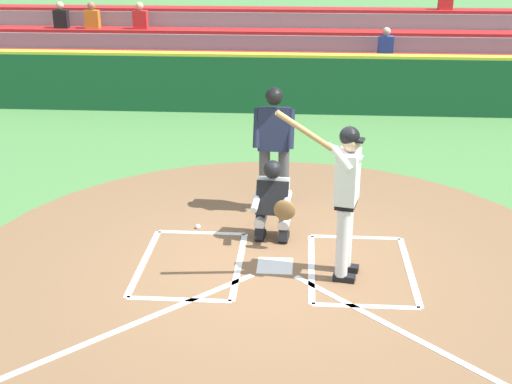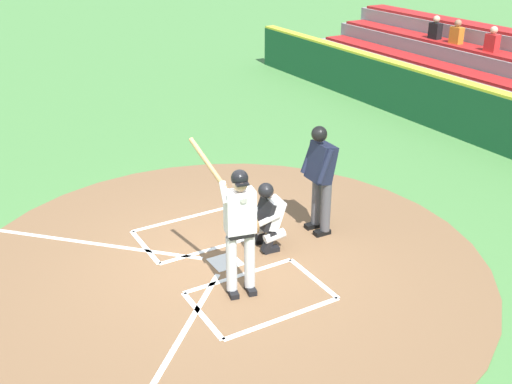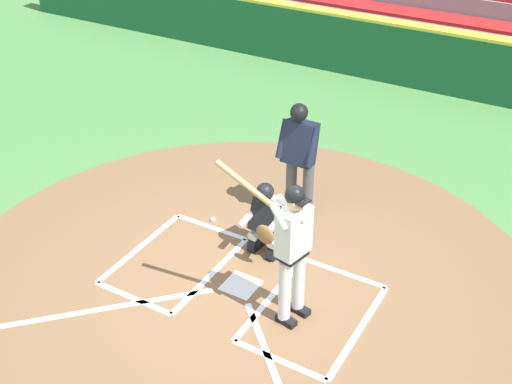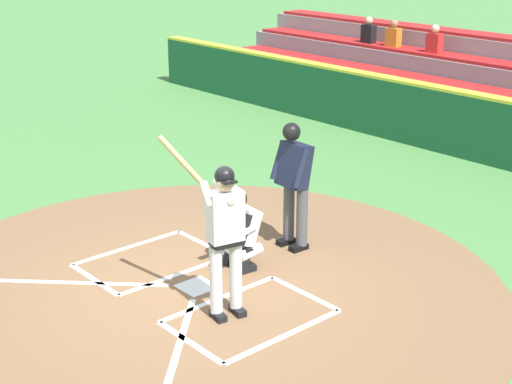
# 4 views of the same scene
# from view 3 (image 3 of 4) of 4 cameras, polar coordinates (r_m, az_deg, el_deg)

# --- Properties ---
(ground_plane) EXTENTS (120.00, 120.00, 0.00)m
(ground_plane) POSITION_cam_3_polar(r_m,az_deg,el_deg) (8.70, -1.32, -8.08)
(ground_plane) COLOR #4C8442
(dirt_circle) EXTENTS (8.00, 8.00, 0.01)m
(dirt_circle) POSITION_cam_3_polar(r_m,az_deg,el_deg) (8.70, -1.32, -8.05)
(dirt_circle) COLOR brown
(dirt_circle) RESTS_ON ground
(home_plate_and_chalk) EXTENTS (7.93, 4.91, 0.01)m
(home_plate_and_chalk) POSITION_cam_3_polar(r_m,az_deg,el_deg) (8.15, -4.60, -11.43)
(home_plate_and_chalk) COLOR white
(home_plate_and_chalk) RESTS_ON dirt_circle
(batter) EXTENTS (1.04, 0.56, 2.13)m
(batter) POSITION_cam_3_polar(r_m,az_deg,el_deg) (7.57, 3.11, -4.52)
(batter) COLOR silver
(batter) RESTS_ON ground
(catcher) EXTENTS (0.59, 0.65, 1.13)m
(catcher) POSITION_cam_3_polar(r_m,az_deg,el_deg) (8.90, 0.90, -2.24)
(catcher) COLOR black
(catcher) RESTS_ON ground
(plate_umpire) EXTENTS (0.59, 0.43, 1.86)m
(plate_umpire) POSITION_cam_3_polar(r_m,az_deg,el_deg) (9.44, 3.75, 3.32)
(plate_umpire) COLOR #4C4C51
(plate_umpire) RESTS_ON ground
(baseball) EXTENTS (0.07, 0.07, 0.07)m
(baseball) POSITION_cam_3_polar(r_m,az_deg,el_deg) (9.87, -3.73, -2.38)
(baseball) COLOR white
(baseball) RESTS_ON ground
(backstop_wall) EXTENTS (22.00, 0.36, 1.31)m
(backstop_wall) POSITION_cam_3_polar(r_m,az_deg,el_deg) (14.48, 14.50, 11.07)
(backstop_wall) COLOR #19512D
(backstop_wall) RESTS_ON ground
(bleacher_stand) EXTENTS (20.00, 3.40, 2.55)m
(bleacher_stand) POSITION_cam_3_polar(r_m,az_deg,el_deg) (16.96, 17.35, 13.88)
(bleacher_stand) COLOR gray
(bleacher_stand) RESTS_ON ground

